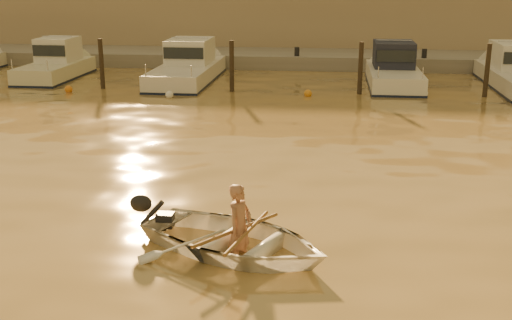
# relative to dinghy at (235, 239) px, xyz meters

# --- Properties ---
(ground_plane) EXTENTS (160.00, 160.00, 0.00)m
(ground_plane) POSITION_rel_dinghy_xyz_m (-2.20, 1.20, -0.23)
(ground_plane) COLOR olive
(ground_plane) RESTS_ON ground
(dinghy) EXTENTS (4.07, 3.57, 0.70)m
(dinghy) POSITION_rel_dinghy_xyz_m (0.00, 0.00, 0.00)
(dinghy) COLOR white
(dinghy) RESTS_ON ground_plane
(person) EXTENTS (0.56, 0.65, 1.52)m
(person) POSITION_rel_dinghy_xyz_m (0.09, -0.04, 0.23)
(person) COLOR #9E694F
(person) RESTS_ON dinghy
(outboard_motor) EXTENTS (0.98, 0.73, 0.70)m
(outboard_motor) POSITION_rel_dinghy_xyz_m (-1.37, 0.60, 0.05)
(outboard_motor) COLOR black
(outboard_motor) RESTS_ON dinghy
(oar_port) EXTENTS (0.48, 2.07, 0.13)m
(oar_port) POSITION_rel_dinghy_xyz_m (0.23, -0.10, 0.19)
(oar_port) COLOR brown
(oar_port) RESTS_ON dinghy
(oar_starboard) EXTENTS (1.21, 1.78, 0.13)m
(oar_starboard) POSITION_rel_dinghy_xyz_m (0.05, -0.02, 0.19)
(oar_starboard) COLOR brown
(oar_starboard) RESTS_ON dinghy
(moored_boat_1) EXTENTS (1.89, 5.75, 1.75)m
(moored_boat_1) POSITION_rel_dinghy_xyz_m (-10.67, 17.20, 0.39)
(moored_boat_1) COLOR beige
(moored_boat_1) RESTS_ON ground_plane
(moored_boat_2) EXTENTS (2.23, 7.49, 1.75)m
(moored_boat_2) POSITION_rel_dinghy_xyz_m (-4.70, 17.20, 0.39)
(moored_boat_2) COLOR silver
(moored_boat_2) RESTS_ON ground_plane
(moored_boat_4) EXTENTS (2.04, 6.37, 1.75)m
(moored_boat_4) POSITION_rel_dinghy_xyz_m (4.07, 17.20, 0.39)
(moored_boat_4) COLOR white
(moored_boat_4) RESTS_ON ground_plane
(piling_1) EXTENTS (0.18, 0.18, 2.20)m
(piling_1) POSITION_rel_dinghy_xyz_m (-7.70, 15.00, 0.67)
(piling_1) COLOR #2D2319
(piling_1) RESTS_ON ground_plane
(piling_2) EXTENTS (0.18, 0.18, 2.20)m
(piling_2) POSITION_rel_dinghy_xyz_m (-2.40, 15.00, 0.67)
(piling_2) COLOR #2D2319
(piling_2) RESTS_ON ground_plane
(piling_3) EXTENTS (0.18, 0.18, 2.20)m
(piling_3) POSITION_rel_dinghy_xyz_m (2.60, 15.00, 0.67)
(piling_3) COLOR #2D2319
(piling_3) RESTS_ON ground_plane
(piling_4) EXTENTS (0.18, 0.18, 2.20)m
(piling_4) POSITION_rel_dinghy_xyz_m (7.30, 15.00, 0.67)
(piling_4) COLOR #2D2319
(piling_4) RESTS_ON ground_plane
(fender_b) EXTENTS (0.30, 0.30, 0.30)m
(fender_b) POSITION_rel_dinghy_xyz_m (-8.79, 14.12, -0.13)
(fender_b) COLOR orange
(fender_b) RESTS_ON ground_plane
(fender_c) EXTENTS (0.30, 0.30, 0.30)m
(fender_c) POSITION_rel_dinghy_xyz_m (-4.55, 13.44, -0.13)
(fender_c) COLOR white
(fender_c) RESTS_ON ground_plane
(fender_d) EXTENTS (0.30, 0.30, 0.30)m
(fender_d) POSITION_rel_dinghy_xyz_m (0.63, 14.34, -0.13)
(fender_d) COLOR orange
(fender_d) RESTS_ON ground_plane
(fender_e) EXTENTS (0.30, 0.30, 0.30)m
(fender_e) POSITION_rel_dinghy_xyz_m (5.03, 14.86, -0.13)
(fender_e) COLOR white
(fender_e) RESTS_ON ground_plane
(quay) EXTENTS (52.00, 4.00, 1.00)m
(quay) POSITION_rel_dinghy_xyz_m (-2.20, 22.70, -0.08)
(quay) COLOR gray
(quay) RESTS_ON ground_plane
(waterfront_building) EXTENTS (46.00, 7.00, 4.80)m
(waterfront_building) POSITION_rel_dinghy_xyz_m (-2.20, 28.20, 2.17)
(waterfront_building) COLOR #9E8466
(waterfront_building) RESTS_ON quay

